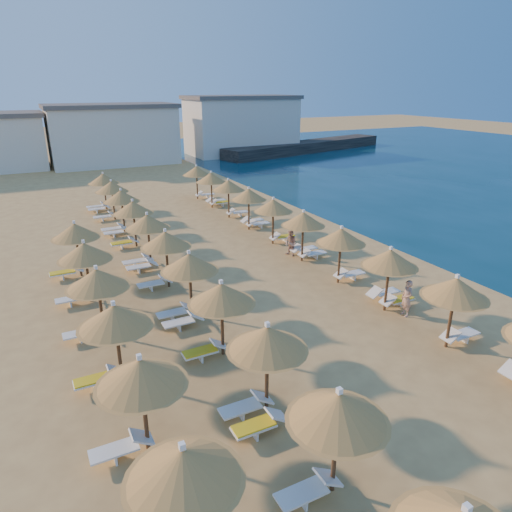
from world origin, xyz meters
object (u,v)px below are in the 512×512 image
parasol_row_west (177,251)px  beachgoer_b (291,243)px  jetty (307,146)px  beachgoer_a (407,298)px  parasol_row_east (321,228)px

parasol_row_west → beachgoer_b: bearing=19.6°
parasol_row_west → jetty: bearing=50.5°
jetty → beachgoer_a: 52.67m
parasol_row_west → beachgoer_a: size_ratio=24.45×
parasol_row_west → beachgoer_a: 10.26m
jetty → beachgoer_b: 45.57m
jetty → beachgoer_b: bearing=-138.5°
parasol_row_east → parasol_row_west: bearing=180.0°
parasol_row_east → parasol_row_west: (-7.79, 0.00, 0.00)m
beachgoer_b → parasol_row_west: bearing=-89.3°
beachgoer_a → beachgoer_b: (-0.58, 8.65, -0.05)m
jetty → parasol_row_east: bearing=-136.6°
beachgoer_b → beachgoer_a: bearing=-15.2°
jetty → parasol_row_east: size_ratio=0.75×
jetty → parasol_row_west: (-33.28, -40.42, 1.67)m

